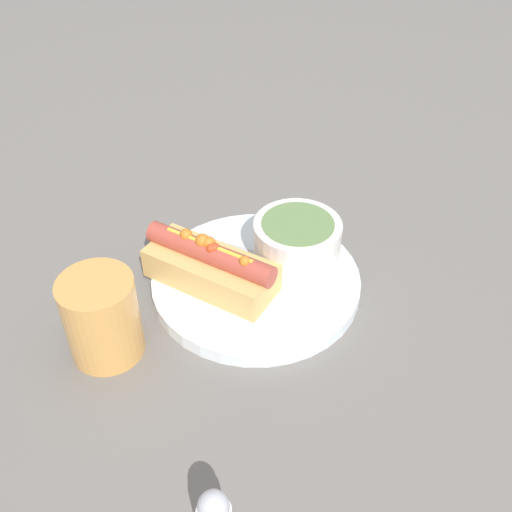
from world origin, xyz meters
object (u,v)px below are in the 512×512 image
(spoon, at_px, (267,256))
(drinking_glass, at_px, (102,318))
(soup_bowl, at_px, (298,242))
(hot_dog, at_px, (210,266))

(spoon, distance_m, drinking_glass, 0.22)
(soup_bowl, bearing_deg, hot_dog, -99.24)
(soup_bowl, xyz_separation_m, spoon, (-0.02, -0.03, -0.03))
(spoon, relative_size, drinking_glass, 1.49)
(hot_dog, bearing_deg, soup_bowl, 49.14)
(spoon, bearing_deg, drinking_glass, -119.36)
(hot_dog, height_order, spoon, hot_dog)
(soup_bowl, relative_size, spoon, 0.72)
(hot_dog, xyz_separation_m, drinking_glass, (0.03, -0.13, 0.00))
(hot_dog, bearing_deg, drinking_glass, -110.50)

